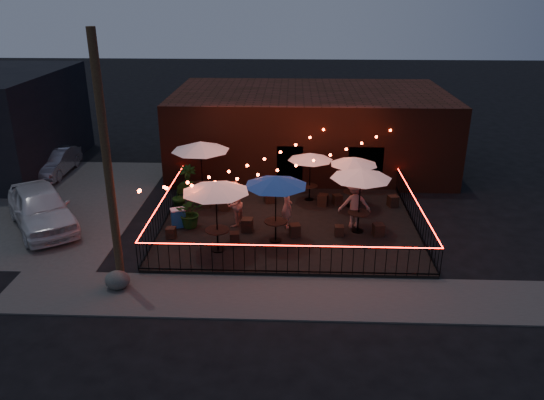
# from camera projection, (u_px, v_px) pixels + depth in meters

# --- Properties ---
(ground) EXTENTS (110.00, 110.00, 0.00)m
(ground) POSITION_uv_depth(u_px,v_px,m) (288.00, 250.00, 19.50)
(ground) COLOR black
(ground) RESTS_ON ground
(patio) EXTENTS (10.00, 8.00, 0.15)m
(patio) POSITION_uv_depth(u_px,v_px,m) (289.00, 225.00, 21.32)
(patio) COLOR black
(patio) RESTS_ON ground
(sidewalk) EXTENTS (18.00, 2.50, 0.05)m
(sidewalk) POSITION_uv_depth(u_px,v_px,m) (287.00, 297.00, 16.48)
(sidewalk) COLOR #413F3C
(sidewalk) RESTS_ON ground
(parking_lot) EXTENTS (11.00, 12.00, 0.02)m
(parking_lot) POSITION_uv_depth(u_px,v_px,m) (20.00, 203.00, 23.64)
(parking_lot) COLOR #413F3C
(parking_lot) RESTS_ON ground
(brick_building) EXTENTS (14.00, 8.00, 4.00)m
(brick_building) POSITION_uv_depth(u_px,v_px,m) (310.00, 129.00, 27.97)
(brick_building) COLOR black
(brick_building) RESTS_ON ground
(utility_pole) EXTENTS (0.26, 0.26, 8.00)m
(utility_pole) POSITION_uv_depth(u_px,v_px,m) (108.00, 167.00, 15.79)
(utility_pole) COLOR #3D2419
(utility_pole) RESTS_ON ground
(fence_front) EXTENTS (10.00, 0.04, 1.04)m
(fence_front) POSITION_uv_depth(u_px,v_px,m) (288.00, 260.00, 17.40)
(fence_front) COLOR black
(fence_front) RESTS_ON patio
(fence_left) EXTENTS (0.04, 8.00, 1.04)m
(fence_left) POSITION_uv_depth(u_px,v_px,m) (165.00, 210.00, 21.28)
(fence_left) COLOR black
(fence_left) RESTS_ON patio
(fence_right) EXTENTS (0.04, 8.00, 1.04)m
(fence_right) POSITION_uv_depth(u_px,v_px,m) (415.00, 214.00, 20.92)
(fence_right) COLOR black
(fence_right) RESTS_ON patio
(festoon_lights) EXTENTS (10.02, 8.72, 1.32)m
(festoon_lights) POSITION_uv_depth(u_px,v_px,m) (263.00, 170.00, 20.17)
(festoon_lights) COLOR #FF3211
(festoon_lights) RESTS_ON ground
(cafe_table_0) EXTENTS (2.84, 2.84, 2.63)m
(cafe_table_0) POSITION_uv_depth(u_px,v_px,m) (215.00, 188.00, 18.24)
(cafe_table_0) COLOR black
(cafe_table_0) RESTS_ON patio
(cafe_table_1) EXTENTS (3.19, 3.19, 2.76)m
(cafe_table_1) POSITION_uv_depth(u_px,v_px,m) (200.00, 147.00, 22.49)
(cafe_table_1) COLOR black
(cafe_table_1) RESTS_ON patio
(cafe_table_2) EXTENTS (2.96, 2.96, 2.57)m
(cafe_table_2) POSITION_uv_depth(u_px,v_px,m) (276.00, 182.00, 18.98)
(cafe_table_2) COLOR black
(cafe_table_2) RESTS_ON patio
(cafe_table_3) EXTENTS (2.20, 2.20, 2.18)m
(cafe_table_3) POSITION_uv_depth(u_px,v_px,m) (310.00, 157.00, 22.92)
(cafe_table_3) COLOR black
(cafe_table_3) RESTS_ON patio
(cafe_table_4) EXTENTS (2.38, 2.38, 2.56)m
(cafe_table_4) POSITION_uv_depth(u_px,v_px,m) (361.00, 174.00, 19.75)
(cafe_table_4) COLOR black
(cafe_table_4) RESTS_ON patio
(cafe_table_5) EXTENTS (2.60, 2.60, 2.23)m
(cafe_table_5) POSITION_uv_depth(u_px,v_px,m) (354.00, 161.00, 22.19)
(cafe_table_5) COLOR black
(cafe_table_5) RESTS_ON patio
(bistro_chair_0) EXTENTS (0.35, 0.35, 0.41)m
(bistro_chair_0) POSITION_uv_depth(u_px,v_px,m) (171.00, 233.00, 20.03)
(bistro_chair_0) COLOR black
(bistro_chair_0) RESTS_ON patio
(bistro_chair_1) EXTENTS (0.39, 0.39, 0.42)m
(bistro_chair_1) POSITION_uv_depth(u_px,v_px,m) (235.00, 238.00, 19.60)
(bistro_chair_1) COLOR black
(bistro_chair_1) RESTS_ON patio
(bistro_chair_2) EXTENTS (0.50, 0.50, 0.50)m
(bistro_chair_2) POSITION_uv_depth(u_px,v_px,m) (206.00, 202.00, 22.79)
(bistro_chair_2) COLOR black
(bistro_chair_2) RESTS_ON patio
(bistro_chair_3) EXTENTS (0.47, 0.47, 0.51)m
(bistro_chair_3) POSITION_uv_depth(u_px,v_px,m) (224.00, 204.00, 22.51)
(bistro_chair_3) COLOR black
(bistro_chair_3) RESTS_ON patio
(bistro_chair_4) EXTENTS (0.44, 0.44, 0.51)m
(bistro_chair_4) POSITION_uv_depth(u_px,v_px,m) (247.00, 225.00, 20.56)
(bistro_chair_4) COLOR black
(bistro_chair_4) RESTS_ON patio
(bistro_chair_5) EXTENTS (0.46, 0.46, 0.46)m
(bistro_chair_5) POSITION_uv_depth(u_px,v_px,m) (295.00, 230.00, 20.17)
(bistro_chair_5) COLOR black
(bistro_chair_5) RESTS_ON patio
(bistro_chair_6) EXTENTS (0.52, 0.52, 0.50)m
(bistro_chair_6) POSITION_uv_depth(u_px,v_px,m) (269.00, 197.00, 23.31)
(bistro_chair_6) COLOR black
(bistro_chair_6) RESTS_ON patio
(bistro_chair_7) EXTENTS (0.51, 0.51, 0.50)m
(bistro_chair_7) POSITION_uv_depth(u_px,v_px,m) (323.00, 200.00, 22.99)
(bistro_chair_7) COLOR black
(bistro_chair_7) RESTS_ON patio
(bistro_chair_8) EXTENTS (0.34, 0.34, 0.40)m
(bistro_chair_8) POSITION_uv_depth(u_px,v_px,m) (339.00, 231.00, 20.19)
(bistro_chair_8) COLOR black
(bistro_chair_8) RESTS_ON patio
(bistro_chair_9) EXTENTS (0.46, 0.46, 0.47)m
(bistro_chair_9) POSITION_uv_depth(u_px,v_px,m) (378.00, 230.00, 20.20)
(bistro_chair_9) COLOR black
(bistro_chair_9) RESTS_ON patio
(bistro_chair_10) EXTENTS (0.46, 0.46, 0.43)m
(bistro_chair_10) POSITION_uv_depth(u_px,v_px,m) (337.00, 199.00, 23.12)
(bistro_chair_10) COLOR black
(bistro_chair_10) RESTS_ON patio
(bistro_chair_11) EXTENTS (0.50, 0.50, 0.48)m
(bistro_chair_11) POSITION_uv_depth(u_px,v_px,m) (393.00, 201.00, 22.88)
(bistro_chair_11) COLOR black
(bistro_chair_11) RESTS_ON patio
(patron_a) EXTENTS (0.61, 0.75, 1.77)m
(patron_a) POSITION_uv_depth(u_px,v_px,m) (287.00, 206.00, 20.71)
(patron_a) COLOR #CDAC88
(patron_a) RESTS_ON patio
(patron_b) EXTENTS (0.91, 1.05, 1.84)m
(patron_b) POSITION_uv_depth(u_px,v_px,m) (234.00, 204.00, 20.80)
(patron_b) COLOR #D69C88
(patron_b) RESTS_ON patio
(patron_c) EXTENTS (1.28, 0.76, 1.96)m
(patron_c) POSITION_uv_depth(u_px,v_px,m) (355.00, 204.00, 20.63)
(patron_c) COLOR #D8AA8A
(patron_c) RESTS_ON patio
(potted_shrub_a) EXTENTS (1.28, 1.17, 1.23)m
(potted_shrub_a) POSITION_uv_depth(u_px,v_px,m) (191.00, 212.00, 20.78)
(potted_shrub_a) COLOR #173A0E
(potted_shrub_a) RESTS_ON patio
(potted_shrub_b) EXTENTS (0.80, 0.68, 1.32)m
(potted_shrub_b) POSITION_uv_depth(u_px,v_px,m) (181.00, 196.00, 22.27)
(potted_shrub_b) COLOR #12350A
(potted_shrub_b) RESTS_ON patio
(potted_shrub_c) EXTENTS (0.97, 0.97, 1.39)m
(potted_shrub_c) POSITION_uv_depth(u_px,v_px,m) (188.00, 181.00, 23.92)
(potted_shrub_c) COLOR #1B3F14
(potted_shrub_c) RESTS_ON patio
(cooler) EXTENTS (0.68, 0.58, 0.75)m
(cooler) POSITION_uv_depth(u_px,v_px,m) (178.00, 218.00, 20.89)
(cooler) COLOR #1B56A3
(cooler) RESTS_ON patio
(boulder) EXTENTS (1.05, 0.99, 0.66)m
(boulder) POSITION_uv_depth(u_px,v_px,m) (117.00, 280.00, 16.84)
(boulder) COLOR #474843
(boulder) RESTS_ON ground
(car_white) EXTENTS (4.52, 5.24, 1.70)m
(car_white) POSITION_uv_depth(u_px,v_px,m) (41.00, 208.00, 21.01)
(car_white) COLOR white
(car_white) RESTS_ON ground
(car_silver) EXTENTS (1.44, 4.03, 1.32)m
(car_silver) POSITION_uv_depth(u_px,v_px,m) (54.00, 162.00, 27.05)
(car_silver) COLOR #A7A6AF
(car_silver) RESTS_ON ground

